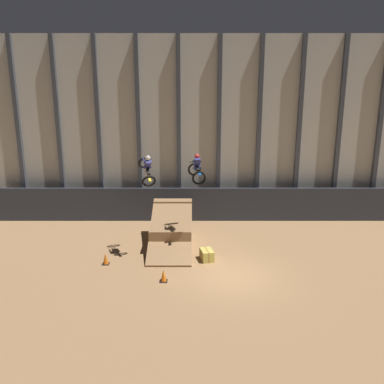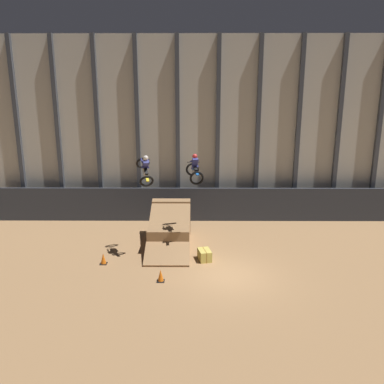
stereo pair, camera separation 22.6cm
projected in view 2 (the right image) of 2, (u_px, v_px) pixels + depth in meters
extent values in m
plane|color=#9E754C|center=(228.00, 276.00, 17.85)|extent=(60.00, 60.00, 0.00)
cube|color=beige|center=(218.00, 129.00, 25.92)|extent=(32.00, 0.12, 12.45)
cube|color=#3D424C|center=(18.00, 130.00, 25.80)|extent=(0.28, 0.28, 12.45)
cube|color=#3D424C|center=(58.00, 130.00, 25.79)|extent=(0.28, 0.28, 12.45)
cube|color=#3D424C|center=(98.00, 130.00, 25.77)|extent=(0.28, 0.28, 12.45)
cube|color=#3D424C|center=(138.00, 130.00, 25.76)|extent=(0.28, 0.28, 12.45)
cube|color=#3D424C|center=(178.00, 130.00, 25.74)|extent=(0.28, 0.28, 12.45)
cube|color=#3D424C|center=(218.00, 130.00, 25.72)|extent=(0.28, 0.28, 12.45)
cube|color=#3D424C|center=(258.00, 130.00, 25.71)|extent=(0.28, 0.28, 12.45)
cube|color=#3D424C|center=(298.00, 130.00, 25.69)|extent=(0.28, 0.28, 12.45)
cube|color=#3D424C|center=(338.00, 130.00, 25.68)|extent=(0.28, 0.28, 12.45)
cube|color=#3D424C|center=(379.00, 130.00, 25.66)|extent=(0.28, 0.28, 12.45)
cube|color=#2D333D|center=(218.00, 204.00, 25.91)|extent=(31.36, 0.20, 2.33)
cube|color=#966F48|center=(170.00, 232.00, 21.93)|extent=(2.31, 3.57, 1.29)
cube|color=olive|center=(171.00, 217.00, 23.32)|extent=(2.36, 0.50, 2.15)
cube|color=#9E754C|center=(169.00, 230.00, 21.09)|extent=(2.36, 5.18, 2.33)
torus|color=black|center=(143.00, 163.00, 20.00)|extent=(0.84, 0.67, 0.67)
torus|color=black|center=(147.00, 181.00, 19.07)|extent=(0.84, 0.67, 0.67)
cube|color=#B7B7BC|center=(145.00, 171.00, 19.42)|extent=(0.34, 0.62, 0.52)
cube|color=yellow|center=(145.00, 166.00, 19.39)|extent=(0.33, 0.54, 0.44)
cube|color=black|center=(146.00, 171.00, 19.11)|extent=(0.30, 0.56, 0.40)
cube|color=yellow|center=(147.00, 179.00, 18.82)|extent=(0.23, 0.36, 0.25)
cylinder|color=#B7B7BC|center=(144.00, 162.00, 19.71)|extent=(0.10, 0.17, 0.55)
cylinder|color=black|center=(144.00, 159.00, 19.51)|extent=(0.64, 0.22, 0.04)
cube|color=navy|center=(146.00, 164.00, 19.04)|extent=(0.41, 0.56, 0.46)
sphere|color=silver|center=(146.00, 158.00, 18.89)|extent=(0.35, 0.42, 0.36)
cylinder|color=navy|center=(143.00, 167.00, 19.24)|extent=(0.22, 0.44, 0.13)
cylinder|color=navy|center=(147.00, 167.00, 19.30)|extent=(0.22, 0.44, 0.13)
cylinder|color=navy|center=(142.00, 161.00, 19.15)|extent=(0.22, 0.53, 0.19)
cylinder|color=navy|center=(148.00, 160.00, 19.23)|extent=(0.22, 0.53, 0.19)
torus|color=black|center=(192.00, 169.00, 20.29)|extent=(0.76, 0.33, 0.74)
torus|color=black|center=(197.00, 178.00, 19.01)|extent=(0.76, 0.33, 0.74)
cube|color=#B7B7BC|center=(195.00, 172.00, 19.56)|extent=(0.27, 0.58, 0.35)
cube|color=blue|center=(194.00, 167.00, 19.64)|extent=(0.27, 0.50, 0.30)
cube|color=black|center=(196.00, 169.00, 19.26)|extent=(0.25, 0.59, 0.20)
cube|color=blue|center=(197.00, 174.00, 18.82)|extent=(0.20, 0.38, 0.11)
cylinder|color=#B7B7BC|center=(193.00, 166.00, 20.03)|extent=(0.09, 0.19, 0.55)
cylinder|color=black|center=(193.00, 162.00, 19.90)|extent=(0.66, 0.05, 0.04)
cube|color=navy|center=(195.00, 163.00, 19.34)|extent=(0.34, 0.42, 0.53)
sphere|color=red|center=(195.00, 156.00, 19.31)|extent=(0.30, 0.33, 0.30)
cylinder|color=navy|center=(192.00, 167.00, 19.47)|extent=(0.18, 0.44, 0.29)
cylinder|color=navy|center=(197.00, 167.00, 19.51)|extent=(0.18, 0.44, 0.29)
cylinder|color=navy|center=(191.00, 161.00, 19.53)|extent=(0.16, 0.53, 0.18)
cylinder|color=navy|center=(197.00, 161.00, 19.58)|extent=(0.16, 0.53, 0.18)
cube|color=black|center=(161.00, 281.00, 17.33)|extent=(0.36, 0.36, 0.03)
cone|color=orange|center=(161.00, 275.00, 17.26)|extent=(0.28, 0.28, 0.55)
cube|color=black|center=(104.00, 264.00, 19.19)|extent=(0.36, 0.36, 0.03)
cone|color=orange|center=(103.00, 258.00, 19.12)|extent=(0.28, 0.28, 0.55)
cube|color=#CCB751|center=(205.00, 255.00, 19.61)|extent=(0.78, 1.01, 0.56)
cube|color=#996623|center=(205.00, 255.00, 19.61)|extent=(0.23, 0.90, 0.57)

